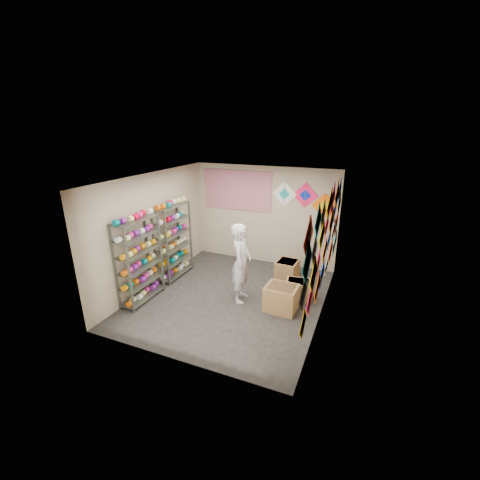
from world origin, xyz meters
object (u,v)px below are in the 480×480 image
at_px(shelf_rack_back, 173,241).
at_px(carton_a, 281,298).
at_px(shopkeeper, 241,263).
at_px(carton_c, 287,270).
at_px(shelf_rack_front, 139,260).
at_px(carton_b, 298,290).

height_order(shelf_rack_back, carton_a, shelf_rack_back).
relative_size(shopkeeper, carton_c, 3.18).
xyz_separation_m(shopkeeper, carton_a, (0.94, -0.07, -0.62)).
xyz_separation_m(shelf_rack_front, shelf_rack_back, (0.00, 1.30, 0.00)).
bearing_deg(carton_a, shelf_rack_front, -163.04).
distance_m(carton_a, carton_b, 0.63).
bearing_deg(carton_a, shelf_rack_back, 172.36).
bearing_deg(shelf_rack_back, carton_b, 1.24).
bearing_deg(carton_a, carton_b, 71.47).
xyz_separation_m(shopkeeper, carton_b, (1.17, 0.52, -0.67)).
relative_size(carton_a, carton_c, 1.17).
distance_m(shelf_rack_back, carton_c, 2.96).
xyz_separation_m(carton_a, carton_c, (-0.26, 1.46, -0.03)).
bearing_deg(carton_a, carton_c, 102.37).
distance_m(shopkeeper, carton_a, 1.13).
distance_m(shelf_rack_back, shopkeeper, 2.08).
bearing_deg(carton_c, shelf_rack_back, -156.65).
xyz_separation_m(shelf_rack_front, carton_a, (2.98, 0.78, -0.68)).
relative_size(shelf_rack_front, carton_b, 3.53).
height_order(shelf_rack_back, shopkeeper, shelf_rack_back).
distance_m(carton_a, carton_c, 1.48).
bearing_deg(shopkeeper, shelf_rack_front, 103.64).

